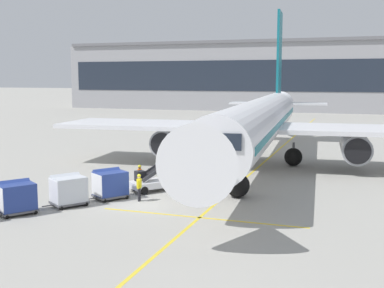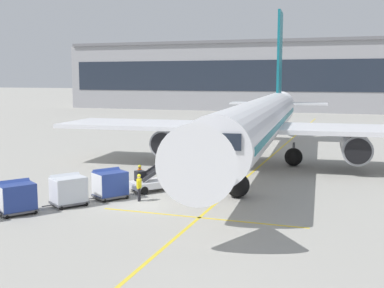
{
  "view_description": "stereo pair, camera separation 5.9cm",
  "coord_description": "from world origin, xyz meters",
  "px_view_note": "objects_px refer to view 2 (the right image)",
  "views": [
    {
      "loc": [
        12.82,
        -27.22,
        7.76
      ],
      "look_at": [
        1.96,
        4.48,
        3.26
      ],
      "focal_mm": 46.2,
      "sensor_mm": 36.0,
      "label": 1
    },
    {
      "loc": [
        12.87,
        -27.21,
        7.76
      ],
      "look_at": [
        1.96,
        4.48,
        3.26
      ],
      "focal_mm": 46.2,
      "sensor_mm": 36.0,
      "label": 2
    }
  ],
  "objects_px": {
    "baggage_cart_lead": "(110,183)",
    "safety_cone_engine_keepout": "(175,159)",
    "baggage_cart_third": "(16,197)",
    "ground_crew_by_loader": "(140,175)",
    "ground_crew_by_carts": "(139,186)",
    "belt_loader": "(157,177)",
    "baggage_cart_second": "(68,189)",
    "parked_airplane": "(260,122)"
  },
  "relations": [
    {
      "from": "baggage_cart_lead",
      "to": "safety_cone_engine_keepout",
      "type": "xyz_separation_m",
      "value": [
        -0.92,
        14.16,
        -0.68
      ]
    },
    {
      "from": "baggage_cart_lead",
      "to": "baggage_cart_third",
      "type": "xyz_separation_m",
      "value": [
        -3.34,
        -4.97,
        0.0
      ]
    },
    {
      "from": "ground_crew_by_loader",
      "to": "ground_crew_by_carts",
      "type": "distance_m",
      "value": 3.34
    },
    {
      "from": "belt_loader",
      "to": "baggage_cart_second",
      "type": "distance_m",
      "value": 6.65
    },
    {
      "from": "baggage_cart_third",
      "to": "safety_cone_engine_keepout",
      "type": "relative_size",
      "value": 4.13
    },
    {
      "from": "baggage_cart_third",
      "to": "ground_crew_by_carts",
      "type": "xyz_separation_m",
      "value": [
        5.4,
        4.98,
        -0.0
      ]
    },
    {
      "from": "parked_airplane",
      "to": "belt_loader",
      "type": "relative_size",
      "value": 9.6
    },
    {
      "from": "parked_airplane",
      "to": "ground_crew_by_loader",
      "type": "relative_size",
      "value": 26.77
    },
    {
      "from": "belt_loader",
      "to": "ground_crew_by_loader",
      "type": "distance_m",
      "value": 1.26
    },
    {
      "from": "ground_crew_by_carts",
      "to": "safety_cone_engine_keepout",
      "type": "height_order",
      "value": "ground_crew_by_carts"
    },
    {
      "from": "parked_airplane",
      "to": "safety_cone_engine_keepout",
      "type": "distance_m",
      "value": 8.57
    },
    {
      "from": "baggage_cart_lead",
      "to": "ground_crew_by_loader",
      "type": "bearing_deg",
      "value": 77.23
    },
    {
      "from": "ground_crew_by_carts",
      "to": "safety_cone_engine_keepout",
      "type": "distance_m",
      "value": 14.48
    },
    {
      "from": "baggage_cart_third",
      "to": "safety_cone_engine_keepout",
      "type": "height_order",
      "value": "baggage_cart_third"
    },
    {
      "from": "parked_airplane",
      "to": "baggage_cart_lead",
      "type": "xyz_separation_m",
      "value": [
        -6.82,
        -14.79,
        -2.93
      ]
    },
    {
      "from": "safety_cone_engine_keepout",
      "to": "ground_crew_by_loader",
      "type": "bearing_deg",
      "value": -81.71
    },
    {
      "from": "baggage_cart_lead",
      "to": "baggage_cart_third",
      "type": "distance_m",
      "value": 5.98
    },
    {
      "from": "baggage_cart_third",
      "to": "ground_crew_by_loader",
      "type": "distance_m",
      "value": 8.98
    },
    {
      "from": "safety_cone_engine_keepout",
      "to": "baggage_cart_second",
      "type": "bearing_deg",
      "value": -92.2
    },
    {
      "from": "ground_crew_by_carts",
      "to": "safety_cone_engine_keepout",
      "type": "relative_size",
      "value": 2.67
    },
    {
      "from": "ground_crew_by_carts",
      "to": "parked_airplane",
      "type": "bearing_deg",
      "value": 72.17
    },
    {
      "from": "ground_crew_by_carts",
      "to": "baggage_cart_second",
      "type": "bearing_deg",
      "value": -146.46
    },
    {
      "from": "baggage_cart_third",
      "to": "ground_crew_by_loader",
      "type": "height_order",
      "value": "baggage_cart_third"
    },
    {
      "from": "baggage_cart_lead",
      "to": "baggage_cart_second",
      "type": "height_order",
      "value": "same"
    },
    {
      "from": "parked_airplane",
      "to": "safety_cone_engine_keepout",
      "type": "xyz_separation_m",
      "value": [
        -7.74,
        -0.63,
        -3.61
      ]
    },
    {
      "from": "baggage_cart_third",
      "to": "parked_airplane",
      "type": "bearing_deg",
      "value": 62.79
    },
    {
      "from": "belt_loader",
      "to": "baggage_cart_lead",
      "type": "bearing_deg",
      "value": -120.69
    },
    {
      "from": "parked_airplane",
      "to": "belt_loader",
      "type": "xyz_separation_m",
      "value": [
        -4.88,
        -11.53,
        -3.03
      ]
    },
    {
      "from": "baggage_cart_second",
      "to": "baggage_cart_third",
      "type": "distance_m",
      "value": 3.13
    },
    {
      "from": "baggage_cart_lead",
      "to": "baggage_cart_second",
      "type": "xyz_separation_m",
      "value": [
        -1.56,
        -2.39,
        0.0
      ]
    },
    {
      "from": "belt_loader",
      "to": "baggage_cart_third",
      "type": "relative_size",
      "value": 1.8
    },
    {
      "from": "belt_loader",
      "to": "baggage_cart_third",
      "type": "bearing_deg",
      "value": -122.66
    },
    {
      "from": "baggage_cart_third",
      "to": "ground_crew_by_loader",
      "type": "relative_size",
      "value": 1.55
    },
    {
      "from": "parked_airplane",
      "to": "baggage_cart_third",
      "type": "distance_m",
      "value": 22.41
    },
    {
      "from": "ground_crew_by_loader",
      "to": "ground_crew_by_carts",
      "type": "bearing_deg",
      "value": -65.78
    },
    {
      "from": "parked_airplane",
      "to": "baggage_cart_third",
      "type": "bearing_deg",
      "value": -117.21
    },
    {
      "from": "baggage_cart_third",
      "to": "safety_cone_engine_keepout",
      "type": "distance_m",
      "value": 19.29
    },
    {
      "from": "baggage_cart_third",
      "to": "ground_crew_by_loader",
      "type": "xyz_separation_m",
      "value": [
        4.03,
        8.02,
        -0.0
      ]
    },
    {
      "from": "parked_airplane",
      "to": "baggage_cart_lead",
      "type": "height_order",
      "value": "parked_airplane"
    },
    {
      "from": "belt_loader",
      "to": "baggage_cart_second",
      "type": "xyz_separation_m",
      "value": [
        -3.49,
        -5.65,
        0.1
      ]
    },
    {
      "from": "belt_loader",
      "to": "ground_crew_by_carts",
      "type": "distance_m",
      "value": 3.25
    },
    {
      "from": "ground_crew_by_loader",
      "to": "ground_crew_by_carts",
      "type": "height_order",
      "value": "same"
    }
  ]
}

